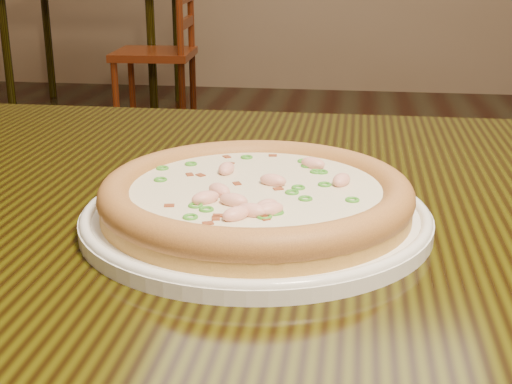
# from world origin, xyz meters

# --- Properties ---
(hero_table) EXTENTS (1.20, 0.80, 0.75)m
(hero_table) POSITION_xyz_m (0.21, -0.07, 0.65)
(hero_table) COLOR black
(hero_table) RESTS_ON ground
(plate) EXTENTS (0.30, 0.30, 0.02)m
(plate) POSITION_xyz_m (0.09, -0.12, 0.76)
(plate) COLOR white
(plate) RESTS_ON hero_table
(pizza) EXTENTS (0.27, 0.27, 0.03)m
(pizza) POSITION_xyz_m (0.09, -0.12, 0.78)
(pizza) COLOR #BC9240
(pizza) RESTS_ON plate
(bg_table_left) EXTENTS (1.00, 0.70, 0.75)m
(bg_table_left) POSITION_xyz_m (-1.48, 3.67, 0.65)
(bg_table_left) COLOR black
(bg_table_left) RESTS_ON ground
(chair_b) EXTENTS (0.45, 0.45, 0.95)m
(chair_b) POSITION_xyz_m (-0.89, 3.14, 0.44)
(chair_b) COLOR #5A2511
(chair_b) RESTS_ON ground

